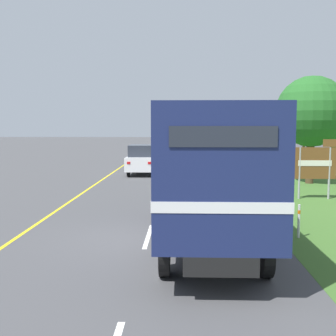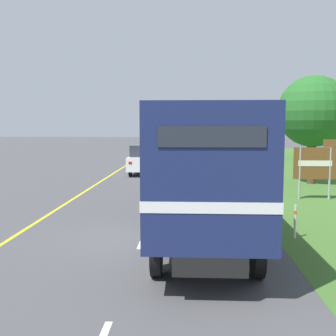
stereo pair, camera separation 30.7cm
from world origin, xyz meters
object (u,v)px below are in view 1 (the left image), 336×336
(roadside_tree_far, at_px, (305,119))
(highway_sign, at_px, (315,164))
(delineator_post, at_px, (299,220))
(lead_car_silver_ahead, at_px, (190,147))
(lead_car_white, at_px, (142,159))
(roadside_tree_near, at_px, (312,112))
(horse_trailer_truck, at_px, (208,169))

(roadside_tree_far, bearing_deg, highway_sign, -104.67)
(delineator_post, bearing_deg, lead_car_silver_ahead, 94.56)
(lead_car_silver_ahead, distance_m, roadside_tree_far, 11.50)
(highway_sign, distance_m, roadside_tree_far, 22.86)
(lead_car_white, relative_size, highway_sign, 1.54)
(lead_car_silver_ahead, relative_size, roadside_tree_far, 0.68)
(highway_sign, distance_m, roadside_tree_near, 5.57)
(lead_car_white, distance_m, roadside_tree_near, 10.69)
(roadside_tree_near, relative_size, roadside_tree_far, 0.95)
(highway_sign, distance_m, delineator_post, 6.89)
(highway_sign, relative_size, delineator_post, 2.69)
(roadside_tree_far, bearing_deg, lead_car_white, -136.81)
(horse_trailer_truck, relative_size, roadside_tree_near, 1.47)
(horse_trailer_truck, relative_size, lead_car_white, 2.16)
(lead_car_white, relative_size, roadside_tree_far, 0.65)
(lead_car_silver_ahead, distance_m, roadside_tree_near, 21.43)
(highway_sign, height_order, delineator_post, highway_sign)
(lead_car_silver_ahead, height_order, highway_sign, highway_sign)
(lead_car_white, height_order, roadside_tree_far, roadside_tree_far)
(lead_car_silver_ahead, bearing_deg, lead_car_white, -101.57)
(horse_trailer_truck, height_order, delineator_post, horse_trailer_truck)
(horse_trailer_truck, height_order, lead_car_silver_ahead, horse_trailer_truck)
(lead_car_white, distance_m, highway_sign, 12.12)
(horse_trailer_truck, distance_m, roadside_tree_far, 30.97)
(lead_car_silver_ahead, xyz_separation_m, highway_sign, (4.93, -25.22, 0.58))
(roadside_tree_near, bearing_deg, delineator_post, -107.87)
(lead_car_white, height_order, roadside_tree_near, roadside_tree_near)
(lead_car_white, distance_m, delineator_post, 16.31)
(horse_trailer_truck, distance_m, roadside_tree_near, 13.54)
(delineator_post, bearing_deg, roadside_tree_far, 73.96)
(lead_car_white, relative_size, lead_car_silver_ahead, 0.96)
(horse_trailer_truck, relative_size, lead_car_silver_ahead, 2.07)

